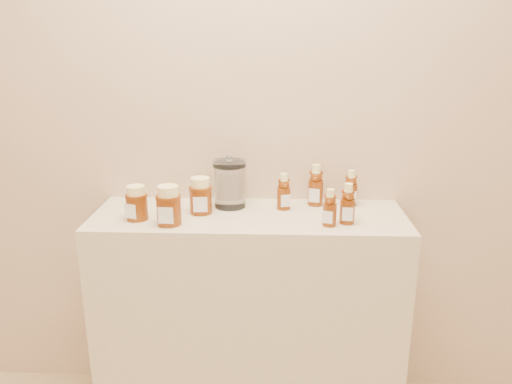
# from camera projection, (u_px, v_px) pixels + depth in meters

# --- Properties ---
(wall_back) EXTENTS (3.50, 0.02, 2.70)m
(wall_back) POSITION_uv_depth(u_px,v_px,m) (251.00, 90.00, 1.97)
(wall_back) COLOR tan
(wall_back) RESTS_ON ground
(display_table) EXTENTS (1.20, 0.40, 0.90)m
(display_table) POSITION_uv_depth(u_px,v_px,m) (249.00, 318.00, 2.04)
(display_table) COLOR beige
(display_table) RESTS_ON ground
(bear_bottle_back_left) EXTENTS (0.07, 0.07, 0.16)m
(bear_bottle_back_left) POSITION_uv_depth(u_px,v_px,m) (284.00, 189.00, 1.95)
(bear_bottle_back_left) COLOR #5E2407
(bear_bottle_back_left) RESTS_ON display_table
(bear_bottle_back_mid) EXTENTS (0.08, 0.08, 0.19)m
(bear_bottle_back_mid) POSITION_uv_depth(u_px,v_px,m) (316.00, 182.00, 1.99)
(bear_bottle_back_mid) COLOR #5E2407
(bear_bottle_back_mid) RESTS_ON display_table
(bear_bottle_back_right) EXTENTS (0.06, 0.06, 0.16)m
(bear_bottle_back_right) POSITION_uv_depth(u_px,v_px,m) (351.00, 185.00, 2.00)
(bear_bottle_back_right) COLOR #5E2407
(bear_bottle_back_right) RESTS_ON display_table
(bear_bottle_front_left) EXTENTS (0.07, 0.07, 0.15)m
(bear_bottle_front_left) POSITION_uv_depth(u_px,v_px,m) (330.00, 205.00, 1.78)
(bear_bottle_front_left) COLOR #5E2407
(bear_bottle_front_left) RESTS_ON display_table
(bear_bottle_front_right) EXTENTS (0.06, 0.06, 0.17)m
(bear_bottle_front_right) POSITION_uv_depth(u_px,v_px,m) (348.00, 201.00, 1.80)
(bear_bottle_front_right) COLOR #5E2407
(bear_bottle_front_right) RESTS_ON display_table
(honey_jar_left) EXTENTS (0.11, 0.11, 0.13)m
(honey_jar_left) POSITION_uv_depth(u_px,v_px,m) (137.00, 203.00, 1.84)
(honey_jar_left) COLOR #5E2407
(honey_jar_left) RESTS_ON display_table
(honey_jar_back) EXTENTS (0.10, 0.10, 0.14)m
(honey_jar_back) POSITION_uv_depth(u_px,v_px,m) (201.00, 195.00, 1.91)
(honey_jar_back) COLOR #5E2407
(honey_jar_back) RESTS_ON display_table
(honey_jar_front) EXTENTS (0.10, 0.10, 0.15)m
(honey_jar_front) POSITION_uv_depth(u_px,v_px,m) (169.00, 205.00, 1.79)
(honey_jar_front) COLOR #5E2407
(honey_jar_front) RESTS_ON display_table
(glass_canister) EXTENTS (0.16, 0.16, 0.20)m
(glass_canister) POSITION_uv_depth(u_px,v_px,m) (230.00, 182.00, 1.97)
(glass_canister) COLOR white
(glass_canister) RESTS_ON display_table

